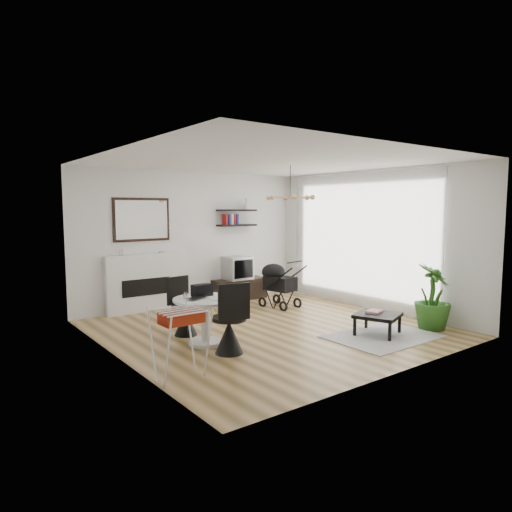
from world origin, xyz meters
TOP-DOWN VIEW (x-y plane):
  - floor at (0.00, 0.00)m, footprint 5.00×5.00m
  - ceiling at (0.00, 0.00)m, footprint 5.00×5.00m
  - wall_back at (0.00, 2.50)m, footprint 5.00×0.00m
  - wall_left at (-2.50, 0.00)m, footprint 0.00×5.00m
  - wall_right at (2.50, 0.00)m, footprint 0.00×5.00m
  - sheer_curtain at (2.40, 0.20)m, footprint 0.04×3.60m
  - fireplace at (-1.10, 2.42)m, footprint 1.50×0.17m
  - shelf_lower at (1.00, 2.37)m, footprint 0.90×0.25m
  - shelf_upper at (1.00, 2.37)m, footprint 0.90×0.25m
  - pendant_lamp at (0.70, 0.30)m, footprint 0.90×0.90m
  - tv_console at (1.00, 2.28)m, footprint 1.20×0.42m
  - crt_tv at (0.94, 2.28)m, footprint 0.56×0.49m
  - dining_table at (-1.26, -0.11)m, footprint 0.93×0.93m
  - laptop at (-1.37, -0.13)m, footprint 0.41×0.36m
  - black_bag at (-1.21, 0.07)m, footprint 0.30×0.19m
  - newspaper at (-1.07, -0.25)m, footprint 0.40×0.34m
  - drinking_glass at (-1.51, 0.03)m, footprint 0.06×0.06m
  - chair_far at (-1.27, 0.50)m, footprint 0.44×0.45m
  - chair_near at (-1.22, -0.69)m, footprint 0.51×0.52m
  - drying_rack at (-2.18, -1.10)m, footprint 0.55×0.52m
  - stroller at (1.20, 1.22)m, footprint 0.60×0.83m
  - rug at (1.11, -1.41)m, footprint 1.64×1.18m
  - coffee_table at (1.13, -1.29)m, footprint 0.81×0.81m
  - magazines at (1.14, -1.22)m, footprint 0.30×0.26m
  - potted_plant at (2.12, -1.60)m, footprint 0.77×0.77m

SIDE VIEW (x-z plane):
  - floor at x=0.00m, z-range 0.00..0.00m
  - rug at x=1.11m, z-range 0.00..0.01m
  - tv_console at x=1.00m, z-range 0.00..0.45m
  - chair_far at x=-1.27m, z-range -0.17..0.74m
  - coffee_table at x=1.13m, z-range 0.14..0.46m
  - chair_near at x=-1.22m, z-range -0.18..0.81m
  - magazines at x=1.14m, z-range 0.33..0.37m
  - stroller at x=1.20m, z-range -0.07..0.90m
  - drying_rack at x=-2.18m, z-range 0.02..0.84m
  - dining_table at x=-1.26m, z-range 0.11..0.78m
  - potted_plant at x=2.12m, z-range 0.00..1.06m
  - newspaper at x=-1.07m, z-range 0.68..0.69m
  - fireplace at x=-1.10m, z-range -0.39..1.77m
  - laptop at x=-1.37m, z-range 0.68..0.70m
  - crt_tv at x=0.94m, z-range 0.45..0.94m
  - drinking_glass at x=-1.51m, z-range 0.68..0.77m
  - black_bag at x=-1.21m, z-range 0.68..0.85m
  - wall_back at x=0.00m, z-range -1.15..3.85m
  - wall_left at x=-2.50m, z-range -1.15..3.85m
  - wall_right at x=2.50m, z-range -1.15..3.85m
  - sheer_curtain at x=2.40m, z-range 0.05..2.65m
  - shelf_lower at x=1.00m, z-range 1.58..1.62m
  - shelf_upper at x=1.00m, z-range 1.90..1.94m
  - pendant_lamp at x=0.70m, z-range 2.10..2.20m
  - ceiling at x=0.00m, z-range 2.70..2.70m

